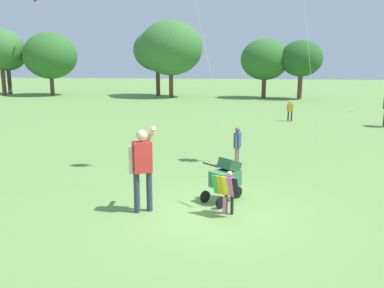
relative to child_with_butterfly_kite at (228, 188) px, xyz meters
name	(u,v)px	position (x,y,z in m)	size (l,w,h in m)	color
ground_plane	(212,212)	(-0.34, 0.07, -0.57)	(120.00, 120.00, 0.00)	#668E47
treeline_distant	(170,53)	(-6.22, 26.80, 3.14)	(46.53, 6.01, 6.42)	brown
child_with_butterfly_kite	(228,188)	(0.00, 0.00, 0.00)	(0.60, 0.46, 0.94)	#232328
person_adult_flyer	(142,163)	(-1.82, -0.07, 0.51)	(0.57, 0.70, 1.88)	#33384C
stroller	(226,176)	(-0.09, 0.78, 0.04)	(0.95, 1.00, 1.03)	black
person_red_shirt	(290,109)	(2.63, 13.78, 0.08)	(0.36, 0.16, 1.11)	#232328
person_sitting_far	(237,143)	(0.09, 3.98, 0.15)	(0.23, 0.38, 1.23)	#7F705B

